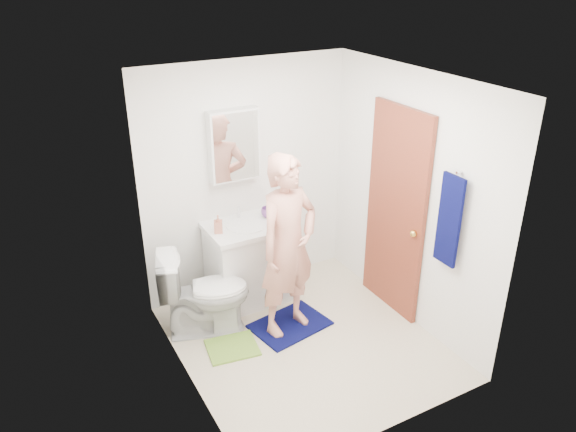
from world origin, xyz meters
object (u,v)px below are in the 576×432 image
object	(u,v)px
vanity_cabinet	(248,265)
toilet	(205,292)
towel	(449,221)
medicine_cabinet	(234,145)
man	(288,246)
soap_dispenser	(218,224)
toothbrush_cup	(267,212)

from	to	relation	value
vanity_cabinet	toilet	world-z (taller)	toilet
towel	toilet	xyz separation A→B (m)	(-1.76, 1.19, -0.83)
medicine_cabinet	man	xyz separation A→B (m)	(0.11, -0.87, -0.71)
vanity_cabinet	soap_dispenser	bearing A→B (deg)	-176.14
toilet	man	world-z (taller)	man
vanity_cabinet	towel	world-z (taller)	towel
towel	man	distance (m)	1.41
medicine_cabinet	toothbrush_cup	world-z (taller)	medicine_cabinet
medicine_cabinet	toothbrush_cup	xyz separation A→B (m)	(0.26, -0.16, -0.70)
vanity_cabinet	toothbrush_cup	distance (m)	0.57
soap_dispenser	toilet	bearing A→B (deg)	-135.12
toothbrush_cup	medicine_cabinet	bearing A→B (deg)	148.89
medicine_cabinet	man	distance (m)	1.13
vanity_cabinet	man	xyz separation A→B (m)	(0.11, -0.64, 0.49)
medicine_cabinet	soap_dispenser	bearing A→B (deg)	-140.73
medicine_cabinet	vanity_cabinet	bearing A→B (deg)	-90.00
towel	medicine_cabinet	bearing A→B (deg)	124.61
medicine_cabinet	towel	distance (m)	2.11
toilet	man	size ratio (longest dim) A/B	0.48
towel	soap_dispenser	world-z (taller)	towel
vanity_cabinet	medicine_cabinet	distance (m)	1.22
vanity_cabinet	toilet	size ratio (longest dim) A/B	0.96
toilet	medicine_cabinet	bearing A→B (deg)	-30.19
medicine_cabinet	toothbrush_cup	size ratio (longest dim) A/B	5.52
toothbrush_cup	man	distance (m)	0.72
towel	toothbrush_cup	xyz separation A→B (m)	(-0.92, 1.55, -0.35)
vanity_cabinet	man	size ratio (longest dim) A/B	0.46
vanity_cabinet	towel	size ratio (longest dim) A/B	1.00
towel	man	xyz separation A→B (m)	(-1.07, 0.84, -0.36)
vanity_cabinet	toilet	xyz separation A→B (m)	(-0.58, -0.30, 0.02)
medicine_cabinet	towel	xyz separation A→B (m)	(1.18, -1.71, -0.35)
towel	toilet	bearing A→B (deg)	145.98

